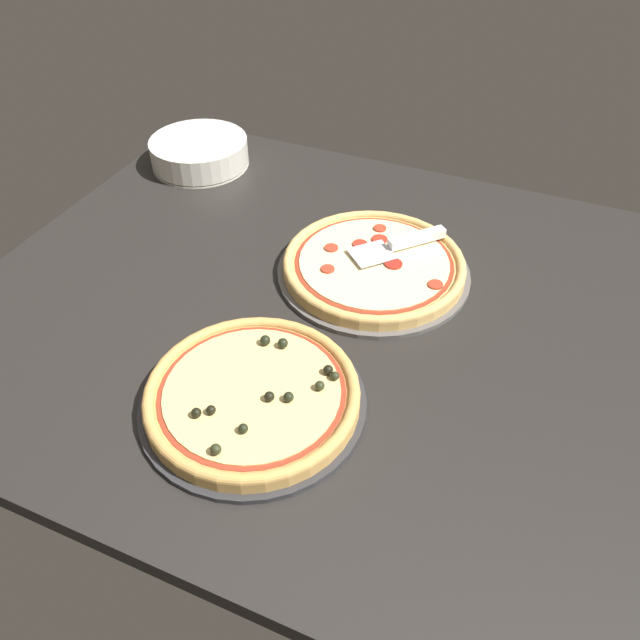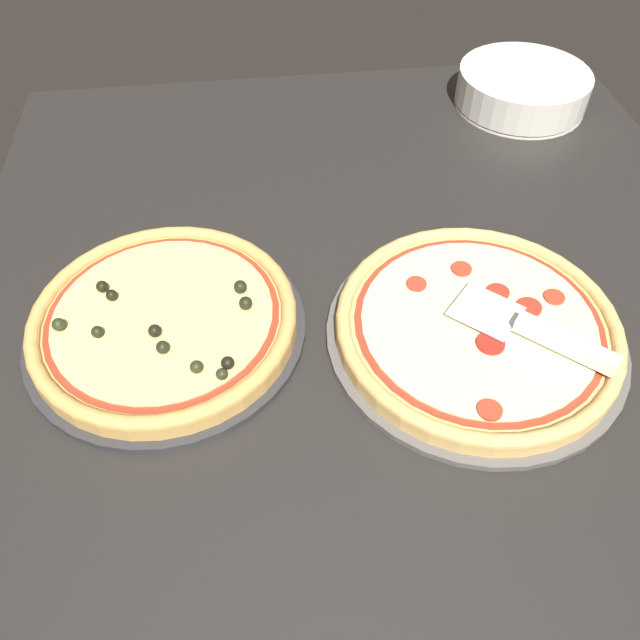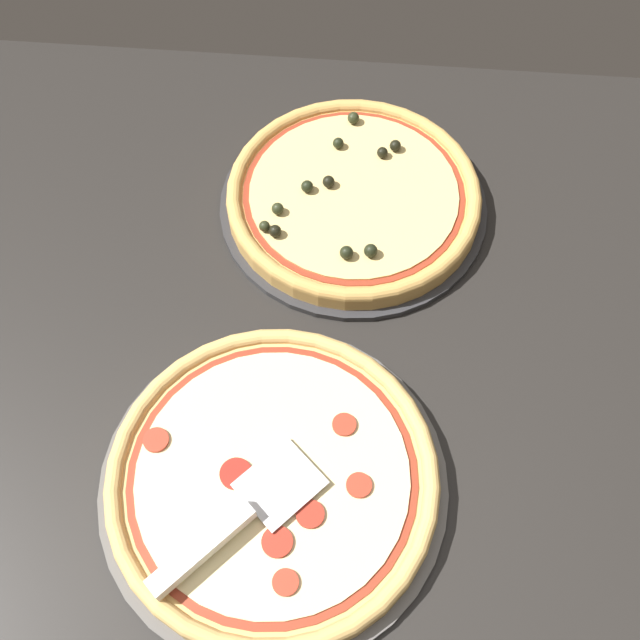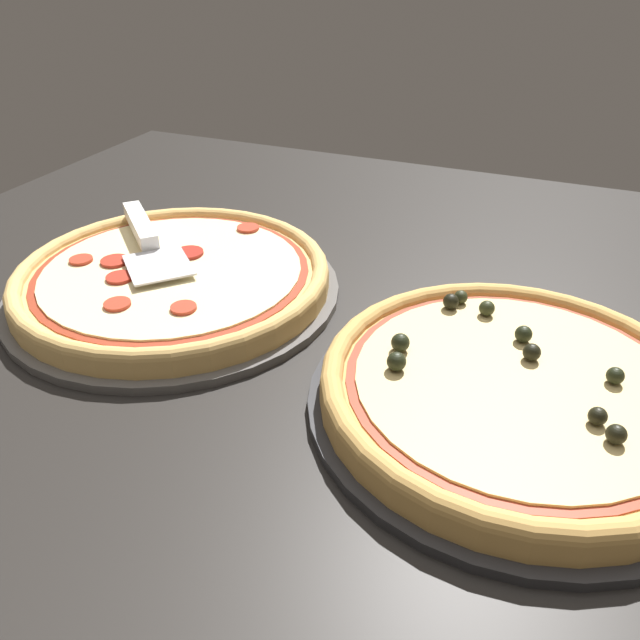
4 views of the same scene
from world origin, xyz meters
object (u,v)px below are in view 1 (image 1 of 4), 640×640
pizza_back (252,394)px  plate_stack (199,152)px  pizza_front (374,264)px  serving_spatula (408,241)px

pizza_back → plate_stack: size_ratio=1.41×
pizza_back → pizza_front: bearing=-99.0°
serving_spatula → plate_stack: plate_stack is taller
pizza_front → plate_stack: 63.38cm
pizza_back → serving_spatula: serving_spatula is taller
serving_spatula → plate_stack: 65.27cm
pizza_front → pizza_back: size_ratio=1.06×
pizza_back → serving_spatula: bearing=-103.1°
serving_spatula → pizza_front: bearing=56.9°
pizza_back → plate_stack: bearing=-52.9°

